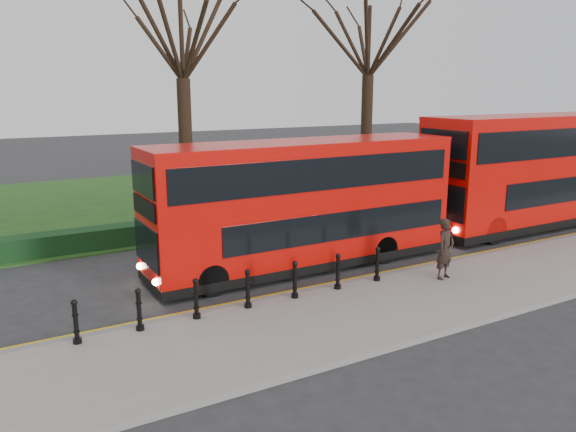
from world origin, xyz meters
TOP-DOWN VIEW (x-y plane):
  - ground at (0.00, 0.00)m, footprint 120.00×120.00m
  - pavement at (0.00, -3.00)m, footprint 60.00×4.00m
  - kerb at (0.00, -1.00)m, footprint 60.00×0.25m
  - grass_verge at (0.00, 15.00)m, footprint 60.00×18.00m
  - hedge at (0.00, 6.80)m, footprint 60.00×0.90m
  - yellow_line_outer at (0.00, -0.70)m, footprint 60.00×0.10m
  - yellow_line_inner at (0.00, -0.50)m, footprint 60.00×0.10m
  - tree_mid at (2.00, 10.00)m, footprint 7.22×7.22m
  - tree_right at (12.00, 10.00)m, footprint 7.50×7.50m
  - bollard_row at (-0.46, -1.35)m, footprint 8.73×0.15m
  - bus_lead at (2.87, 1.30)m, footprint 10.44×2.40m
  - bus_rear at (14.75, 1.27)m, footprint 11.84×2.72m
  - pedestrian at (5.72, -2.20)m, footprint 0.76×0.59m

SIDE VIEW (x-z plane):
  - ground at x=0.00m, z-range 0.00..0.00m
  - yellow_line_outer at x=0.00m, z-range 0.00..0.01m
  - yellow_line_inner at x=0.00m, z-range 0.00..0.01m
  - grass_verge at x=0.00m, z-range 0.00..0.06m
  - pavement at x=0.00m, z-range 0.00..0.15m
  - kerb at x=0.00m, z-range -0.01..0.15m
  - hedge at x=0.00m, z-range 0.00..0.80m
  - bollard_row at x=-0.46m, z-range 0.15..1.15m
  - pedestrian at x=5.72m, z-range 0.15..2.01m
  - bus_lead at x=2.87m, z-range 0.02..4.17m
  - bus_rear at x=14.75m, z-range 0.02..4.73m
  - tree_mid at x=2.00m, z-range 2.56..13.84m
  - tree_right at x=12.00m, z-range 2.66..14.39m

